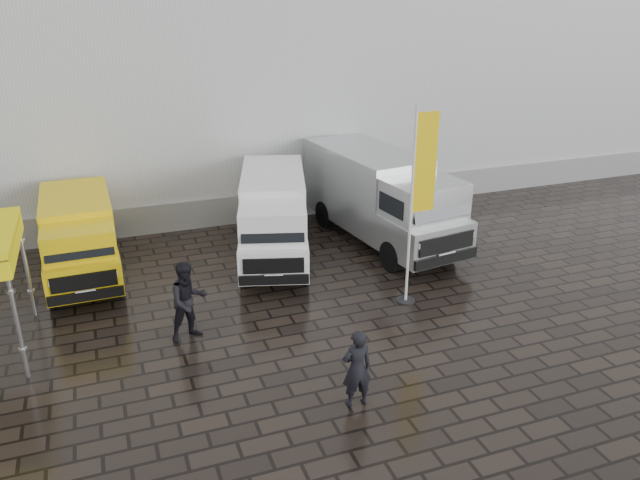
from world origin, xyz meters
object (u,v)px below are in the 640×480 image
at_px(wheelie_bin, 442,191).
at_px(van_silver, 382,199).
at_px(van_white, 273,219).
at_px(flagpole, 418,195).
at_px(van_yellow, 80,241).
at_px(person_tent, 188,301).
at_px(person_front, 357,369).

bearing_deg(wheelie_bin, van_silver, -134.36).
bearing_deg(van_white, flagpole, -40.92).
height_order(van_yellow, flagpole, flagpole).
bearing_deg(person_tent, van_yellow, 102.60).
distance_m(flagpole, wheelie_bin, 8.57).
bearing_deg(van_yellow, flagpole, -30.06).
bearing_deg(van_silver, wheelie_bin, 26.33).
distance_m(flagpole, person_tent, 6.18).
relative_size(van_white, person_tent, 2.91).
bearing_deg(van_silver, van_yellow, 169.15).
distance_m(van_yellow, person_tent, 5.01).
height_order(van_white, van_silver, van_silver).
relative_size(van_white, person_front, 3.38).
height_order(flagpole, person_tent, flagpole).
relative_size(flagpole, wheelie_bin, 5.27).
height_order(flagpole, wheelie_bin, flagpole).
bearing_deg(van_yellow, wheelie_bin, 8.32).
bearing_deg(van_white, van_silver, 16.21).
relative_size(flagpole, person_tent, 2.67).
xyz_separation_m(van_white, flagpole, (2.64, -4.08, 1.71)).
bearing_deg(van_white, person_tent, -112.72).
distance_m(van_yellow, van_white, 5.57).
height_order(wheelie_bin, person_front, person_front).
bearing_deg(van_silver, flagpole, -111.54).
xyz_separation_m(van_white, van_silver, (3.61, 0.00, 0.20)).
xyz_separation_m(flagpole, person_front, (-3.17, -3.62, -2.10)).
distance_m(van_yellow, van_silver, 9.18).
bearing_deg(wheelie_bin, flagpole, -114.32).
relative_size(van_yellow, flagpole, 0.93).
relative_size(wheelie_bin, person_front, 0.59).
bearing_deg(van_yellow, person_tent, -63.36).
distance_m(person_front, person_tent, 4.59).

